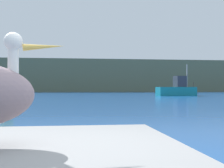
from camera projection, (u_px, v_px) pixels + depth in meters
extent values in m
cube|color=#5B664C|center=(73.00, 76.00, 78.94)|extent=(140.00, 12.59, 8.02)
cylinder|color=white|center=(13.00, 66.00, 2.56)|extent=(0.09, 0.09, 0.31)
sphere|color=white|center=(13.00, 42.00, 2.56)|extent=(0.16, 0.16, 0.16)
cone|color=gold|center=(44.00, 47.00, 2.66)|extent=(0.37, 0.15, 0.09)
cube|color=teal|center=(176.00, 91.00, 40.18)|extent=(5.45, 2.35, 1.15)
cube|color=#2D333D|center=(180.00, 81.00, 40.35)|extent=(1.55, 1.49, 1.45)
cylinder|color=#B2B2B2|center=(187.00, 76.00, 40.66)|extent=(0.12, 0.12, 3.00)
cylinder|color=#3F382D|center=(193.00, 84.00, 40.92)|extent=(0.10, 0.10, 0.70)
sphere|color=yellow|center=(4.00, 105.00, 11.86)|extent=(0.74, 0.74, 0.74)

